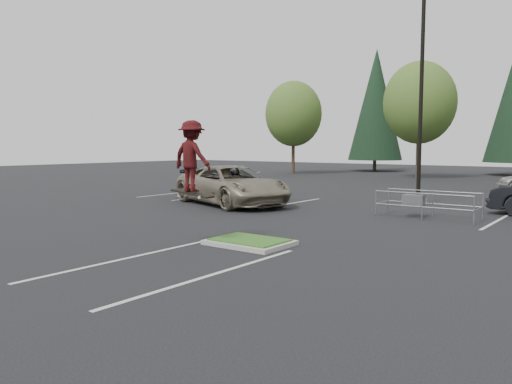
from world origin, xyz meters
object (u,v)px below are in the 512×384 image
Objects in this scene: decid_a at (294,116)px; cart_corral at (417,201)px; skateboarder at (192,157)px; decid_b at (419,105)px; car_l_black at (233,184)px; conif_a at (376,105)px; car_l_grey at (216,180)px; car_l_tan at (232,185)px; light_pole at (421,105)px.

decid_a reaches higher than cart_corral.
decid_a is 4.27× the size of skateboarder.
decid_b is at bearing 2.39° from decid_a.
car_l_black is (-9.84, 0.88, 0.13)m from cart_corral.
skateboarder is (12.80, -41.00, -4.67)m from conif_a.
conif_a reaches higher than skateboarder.
car_l_grey is (-10.30, 12.50, -1.74)m from skateboarder.
decid_a reaches higher than car_l_grey.
cart_corral is at bearing -47.99° from decid_a.
decid_b is 0.74× the size of conif_a.
car_l_tan reaches higher than car_l_grey.
conif_a is at bearing 117.38° from light_pole.
conif_a is at bearing 68.09° from decid_a.
cart_corral is at bearing -70.80° from decid_b.
decid_a is at bearing 11.78° from car_l_black.
skateboarder is at bearing -72.66° from conif_a.
car_l_tan is 1.22× the size of car_l_black.
decid_a is 10.85m from conif_a.
decid_b is 22.38m from car_l_black.
decid_b is 32.10m from skateboarder.
car_l_black reaches higher than cart_corral.
skateboarder is at bearing -127.08° from car_l_tan.
car_l_black is (-1.99, -21.66, -5.27)m from decid_b.
car_l_black is 1.31× the size of car_l_grey.
cart_corral is at bearing -112.04° from car_l_grey.
cart_corral is (19.85, -22.04, -4.93)m from decid_a.
car_l_grey is at bearing -70.65° from decid_a.
decid_b is (-6.51, 18.53, 1.48)m from light_pole.
car_l_black is (-8.50, -3.12, -3.78)m from light_pole.
decid_b is at bearing 109.35° from light_pole.
cart_corral is 0.89× the size of car_l_grey.
decid_a is at bearing 12.02° from car_l_grey.
light_pole is 1.05× the size of decid_b.
cart_corral is 8.40m from car_l_tan.
cart_corral is at bearing -108.65° from car_l_black.
decid_b is 2.64× the size of cart_corral.
light_pole reaches higher than skateboarder.
decid_b reaches higher than car_l_tan.
conif_a is at bearing -2.63° from car_l_black.
light_pole is at bearing -70.65° from decid_b.
conif_a is (4.01, 9.97, 1.52)m from decid_a.
car_l_tan is at bearing -154.91° from car_l_black.
skateboarder is (-3.04, -9.00, 1.78)m from cart_corral.
car_l_black is (-1.50, 1.88, -0.13)m from car_l_tan.
decid_b reaches higher than car_l_black.
light_pole reaches higher than decid_a.
car_l_tan is at bearing -77.20° from conif_a.
car_l_tan is (-8.34, -1.00, 0.26)m from cart_corral.
cart_corral is 9.88m from car_l_black.
light_pole is 19.70m from decid_b.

